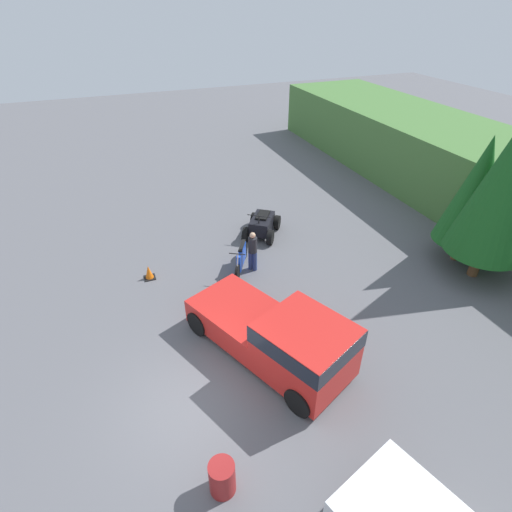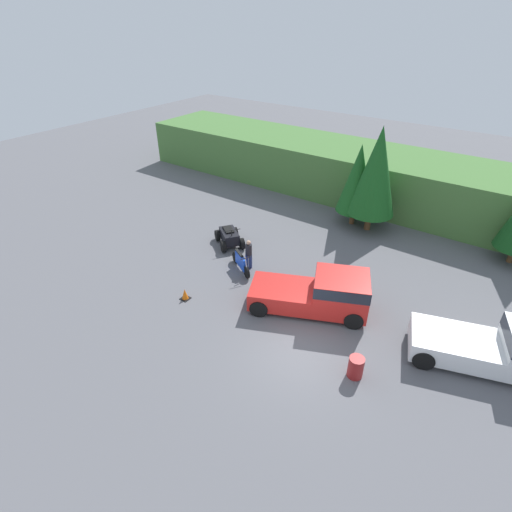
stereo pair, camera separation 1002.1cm
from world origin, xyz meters
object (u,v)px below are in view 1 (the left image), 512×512
rider_person (253,250)px  traffic_cone (149,273)px  pickup_truck_red (282,337)px  dirt_bike (241,258)px  quad_atv (262,225)px  steel_barrel (222,478)px

rider_person → traffic_cone: size_ratio=3.01×
pickup_truck_red → rider_person: (-4.66, 0.90, -0.10)m
pickup_truck_red → dirt_bike: bearing=149.9°
quad_atv → steel_barrel: size_ratio=2.74×
dirt_bike → steel_barrel: 8.37m
dirt_bike → quad_atv: (-2.15, 1.74, 0.01)m
steel_barrel → pickup_truck_red: bearing=136.8°
pickup_truck_red → traffic_cone: pickup_truck_red is taller
traffic_cone → steel_barrel: 8.41m
dirt_bike → traffic_cone: bearing=-70.4°
rider_person → steel_barrel: size_ratio=1.88×
rider_person → pickup_truck_red: bearing=36.5°
steel_barrel → traffic_cone: bearing=-178.1°
pickup_truck_red → rider_person: 4.75m
traffic_cone → rider_person: bearing=77.0°
traffic_cone → quad_atv: bearing=105.9°
dirt_bike → rider_person: rider_person is taller
dirt_bike → rider_person: size_ratio=1.18×
dirt_bike → quad_atv: quad_atv is taller
pickup_truck_red → traffic_cone: size_ratio=10.11×
dirt_bike → traffic_cone: (-0.66, -3.47, -0.22)m
quad_atv → rider_person: rider_person is taller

